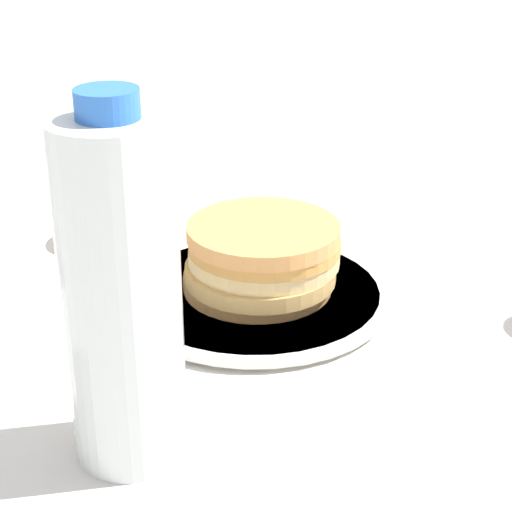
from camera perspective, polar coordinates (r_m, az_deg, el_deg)
name	(u,v)px	position (r m, az deg, el deg)	size (l,w,h in m)	color
ground_plane	(245,307)	(0.80, -0.73, -3.39)	(4.00, 4.00, 0.00)	silver
plate	(256,294)	(0.81, 0.00, -2.57)	(0.25, 0.25, 0.01)	silver
pancake_stack	(262,258)	(0.79, 0.38, -0.12)	(0.15, 0.15, 0.07)	#B67E45
juice_glass	(122,213)	(0.93, -8.93, 2.85)	(0.08, 0.08, 0.06)	orange
cream_jug	(161,163)	(1.03, -6.36, 6.15)	(0.09, 0.09, 0.11)	white
water_bottle_mid	(122,295)	(0.56, -8.95, -2.59)	(0.08, 0.08, 0.26)	silver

